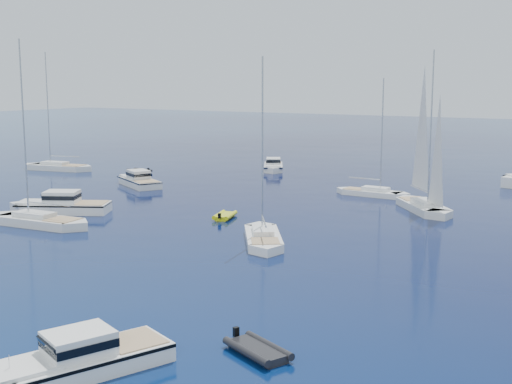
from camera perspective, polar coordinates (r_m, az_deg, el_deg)
ground at (r=42.24m, az=-16.52°, el=-7.40°), size 400.00×400.00×0.00m
motor_cruiser_near at (r=29.59m, az=-14.96°, el=-14.67°), size 5.74×9.17×2.31m
motor_cruiser_centre at (r=64.37m, az=-16.19°, el=-1.68°), size 10.08×7.35×2.58m
motor_cruiser_far_l at (r=78.92m, az=-9.91°, el=0.53°), size 9.15×6.65×2.34m
motor_cruiser_horizon at (r=91.25m, az=1.47°, el=1.85°), size 6.20×8.31×2.14m
sailboat_mid_r at (r=50.53m, az=0.60°, el=-4.27°), size 7.56×9.40×14.23m
sailboat_mid_l at (r=59.19m, az=-17.87°, el=-2.71°), size 11.01×3.82×15.87m
sailboat_centre at (r=71.91m, az=9.81°, el=-0.32°), size 8.68×2.44×12.70m
sailboat_sails_r at (r=64.60m, az=13.93°, el=-1.54°), size 8.65×9.70×15.21m
sailboat_far_l at (r=95.41m, az=-16.41°, el=1.79°), size 11.47×5.16×16.34m
tender_yellow at (r=59.33m, az=-2.65°, el=-2.23°), size 2.56×3.45×0.95m
tender_grey_near at (r=30.50m, az=0.14°, el=-13.59°), size 3.90×3.11×0.95m
tender_grey_far at (r=90.30m, az=-9.83°, el=1.63°), size 3.74×2.39×0.95m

